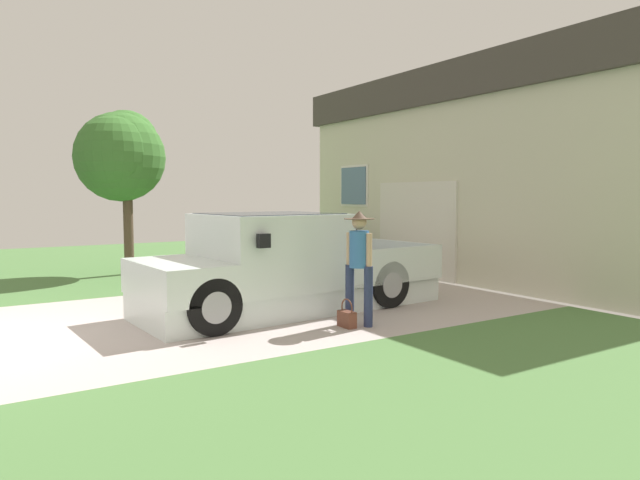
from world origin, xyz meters
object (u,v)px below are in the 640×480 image
Objects in this scene: handbag at (347,318)px; house_with_garage at (521,175)px; pickup_truck at (275,268)px; person_with_hat at (359,258)px; wheeled_trash_bin at (339,248)px; front_yard_tree at (120,153)px.

handbag is 0.04× the size of house_with_garage.
pickup_truck is 12.58× the size of handbag.
pickup_truck reaches higher than handbag.
house_with_garage is at bearing 110.90° from handbag.
wheeled_trash_bin is (-5.09, 3.13, -0.42)m from person_with_hat.
front_yard_tree is at bearing -169.04° from handbag.
person_with_hat is (1.54, 0.58, 0.27)m from pickup_truck.
person_with_hat is 1.58× the size of wheeled_trash_bin.
house_with_garage is 10.02m from front_yard_tree.
pickup_truck is 6.36m from front_yard_tree.
handbag is 8.06m from front_yard_tree.
front_yard_tree reaches higher than wheeled_trash_bin.
pickup_truck is at bearing -166.97° from handbag.
person_with_hat is 5.99m from wheeled_trash_bin.
person_with_hat is at bearing 92.30° from handbag.
handbag is at bearing -33.27° from wheeled_trash_bin.
house_with_garage is 9.22× the size of wheeled_trash_bin.
handbag is 0.11× the size of front_yard_tree.
wheeled_trash_bin is (-5.10, 3.35, 0.44)m from handbag.
handbag is (1.55, 0.36, -0.59)m from pickup_truck.
wheeled_trash_bin is (-3.55, 3.71, -0.15)m from pickup_truck.
house_with_garage is at bearing 61.31° from wheeled_trash_bin.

